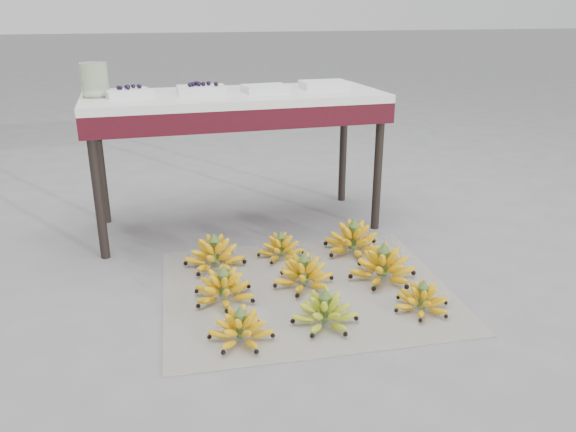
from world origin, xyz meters
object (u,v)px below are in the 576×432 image
object	(u,v)px
newspaper_mat	(306,289)
bunch_mid_center	(304,274)
bunch_front_center	(325,312)
bunch_mid_right	(383,266)
glass_jar	(95,80)
tray_right	(265,88)
tray_left	(201,89)
bunch_front_left	(241,328)
bunch_back_right	(353,240)
bunch_back_center	(281,248)
tray_far_left	(128,93)
vendor_table	(235,109)
tray_far_right	(324,85)
bunch_mid_left	(224,288)
bunch_back_left	(215,255)
bunch_front_right	(422,300)

from	to	relation	value
newspaper_mat	bunch_mid_center	xyz separation A→B (m)	(-0.00, 0.03, 0.06)
bunch_front_center	bunch_mid_right	distance (m)	0.49
newspaper_mat	glass_jar	xyz separation A→B (m)	(-0.83, 0.91, 0.84)
bunch_mid_center	tray_right	size ratio (longest dim) A/B	1.39
tray_left	bunch_front_left	bearing A→B (deg)	-92.61
tray_left	glass_jar	bearing A→B (deg)	177.09
newspaper_mat	tray_right	size ratio (longest dim) A/B	5.04
tray_right	bunch_front_center	bearing A→B (deg)	-92.64
bunch_back_right	bunch_back_center	bearing A→B (deg)	160.43
bunch_front_center	tray_far_left	distance (m)	1.54
vendor_table	glass_jar	bearing A→B (deg)	176.96
tray_far_right	glass_jar	xyz separation A→B (m)	(-1.22, 0.00, 0.06)
bunch_back_right	tray_far_left	distance (m)	1.38
newspaper_mat	tray_left	distance (m)	1.22
bunch_mid_left	tray_far_left	distance (m)	1.18
bunch_back_center	tray_left	world-z (taller)	tray_left
vendor_table	tray_right	world-z (taller)	tray_right
bunch_back_right	bunch_back_left	bearing A→B (deg)	164.67
bunch_mid_right	vendor_table	xyz separation A→B (m)	(-0.50, 0.88, 0.60)
newspaper_mat	bunch_back_right	world-z (taller)	bunch_back_right
tray_right	glass_jar	world-z (taller)	glass_jar
bunch_back_center	bunch_mid_left	bearing A→B (deg)	-110.94
bunch_front_left	vendor_table	xyz separation A→B (m)	(0.23, 1.20, 0.61)
tray_far_left	glass_jar	xyz separation A→B (m)	(-0.15, 0.02, 0.06)
bunch_back_center	glass_jar	world-z (taller)	glass_jar
bunch_back_left	tray_left	world-z (taller)	tray_left
tray_far_right	tray_left	bearing A→B (deg)	-178.12
bunch_back_right	vendor_table	distance (m)	0.95
bunch_mid_left	tray_far_right	distance (m)	1.38
tray_far_right	glass_jar	bearing A→B (deg)	179.80
bunch_front_right	tray_far_left	size ratio (longest dim) A/B	0.93
bunch_back_left	bunch_back_center	world-z (taller)	bunch_back_left
bunch_front_center	bunch_mid_center	size ratio (longest dim) A/B	0.97
bunch_back_left	tray_right	bearing A→B (deg)	69.31
bunch_mid_right	bunch_back_center	xyz separation A→B (m)	(-0.38, 0.36, -0.02)
bunch_front_left	bunch_front_center	xyz separation A→B (m)	(0.34, 0.02, 0.00)
vendor_table	tray_far_right	distance (m)	0.53
tray_far_left	tray_far_right	bearing A→B (deg)	1.08
bunch_mid_right	bunch_back_left	world-z (taller)	bunch_mid_right
bunch_back_right	bunch_mid_center	bearing A→B (deg)	-154.65
bunch_mid_right	tray_left	bearing A→B (deg)	142.14
bunch_front_left	vendor_table	size ratio (longest dim) A/B	0.20
bunch_mid_center	bunch_mid_right	distance (m)	0.37
bunch_front_right	bunch_mid_left	size ratio (longest dim) A/B	0.70
newspaper_mat	bunch_front_right	xyz separation A→B (m)	(0.40, -0.31, 0.05)
bunch_back_center	vendor_table	xyz separation A→B (m)	(-0.11, 0.51, 0.62)
bunch_front_left	bunch_mid_center	distance (m)	0.51
newspaper_mat	bunch_mid_left	world-z (taller)	bunch_mid_left
newspaper_mat	bunch_front_center	bearing A→B (deg)	-93.63
bunch_mid_center	tray_far_left	bearing A→B (deg)	146.77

